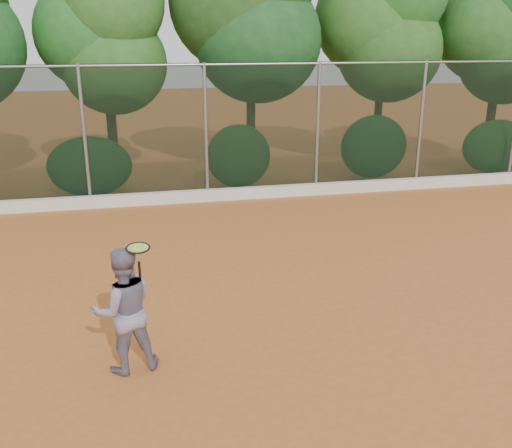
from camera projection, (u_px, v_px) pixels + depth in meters
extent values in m
plane|color=#B2612A|center=(270.00, 322.00, 8.67)|extent=(80.00, 80.00, 0.00)
cube|color=silver|center=(209.00, 195.00, 14.94)|extent=(24.00, 0.20, 0.30)
imported|color=gray|center=(124.00, 310.00, 7.21)|extent=(0.93, 0.79, 1.69)
cube|color=black|center=(206.00, 133.00, 14.60)|extent=(24.00, 0.01, 3.50)
cylinder|color=gray|center=(204.00, 65.00, 14.06)|extent=(24.00, 0.06, 0.06)
cylinder|color=gray|center=(85.00, 138.00, 13.99)|extent=(0.09, 0.09, 3.50)
cylinder|color=gray|center=(206.00, 133.00, 14.60)|extent=(0.09, 0.09, 3.50)
cylinder|color=gray|center=(318.00, 129.00, 15.21)|extent=(0.09, 0.09, 3.50)
cylinder|color=gray|center=(421.00, 126.00, 15.82)|extent=(0.09, 0.09, 3.50)
cylinder|color=#412619|center=(113.00, 142.00, 16.42)|extent=(0.28, 0.28, 2.40)
ellipsoid|color=#285A1F|center=(114.00, 63.00, 15.67)|extent=(2.90, 2.40, 2.80)
ellipsoid|color=#1F5C20|center=(93.00, 33.00, 15.59)|extent=(3.20, 2.70, 3.10)
ellipsoid|color=#2A5D20|center=(113.00, 1.00, 15.00)|extent=(2.70, 2.30, 2.90)
cylinder|color=#472D1B|center=(251.00, 129.00, 16.86)|extent=(0.26, 0.26, 3.00)
ellipsoid|color=#256228|center=(258.00, 40.00, 16.01)|extent=(3.60, 3.00, 3.50)
ellipsoid|color=#306125|center=(239.00, 3.00, 15.87)|extent=(3.90, 3.20, 3.80)
cylinder|color=#402D18|center=(377.00, 128.00, 17.92)|extent=(0.24, 0.24, 2.70)
ellipsoid|color=#25511B|center=(390.00, 50.00, 17.13)|extent=(3.20, 2.70, 3.10)
ellipsoid|color=#28591E|center=(372.00, 19.00, 17.02)|extent=(3.50, 2.90, 3.40)
cylinder|color=#3F2A18|center=(489.00, 129.00, 18.34)|extent=(0.28, 0.28, 2.50)
ellipsoid|color=#2E5E24|center=(506.00, 57.00, 17.57)|extent=(3.00, 2.50, 2.90)
ellipsoid|color=#38732B|center=(489.00, 29.00, 17.50)|extent=(3.30, 2.80, 3.20)
ellipsoid|color=#265E23|center=(90.00, 166.00, 15.02)|extent=(2.20, 1.16, 1.60)
ellipsoid|color=#306526|center=(239.00, 156.00, 15.80)|extent=(1.80, 1.04, 1.76)
ellipsoid|color=#256024|center=(374.00, 147.00, 16.58)|extent=(2.00, 1.10, 1.84)
ellipsoid|color=#33752C|center=(495.00, 146.00, 17.44)|extent=(2.16, 1.12, 1.64)
cylinder|color=black|center=(140.00, 272.00, 7.10)|extent=(0.03, 0.07, 0.31)
torus|color=black|center=(138.00, 248.00, 6.94)|extent=(0.31, 0.31, 0.06)
cylinder|color=#A9CD3C|center=(138.00, 248.00, 6.94)|extent=(0.26, 0.26, 0.04)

